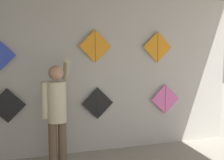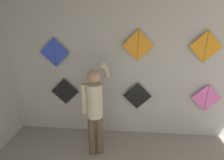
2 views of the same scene
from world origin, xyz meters
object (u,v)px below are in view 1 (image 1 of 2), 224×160
(kite_0, at_px, (7,106))
(kite_2, at_px, (165,99))
(kite_4, at_px, (95,46))
(kite_1, at_px, (98,103))
(shopkeeper, at_px, (57,109))
(kite_5, at_px, (158,47))

(kite_0, xyz_separation_m, kite_2, (2.79, 0.00, -0.04))
(kite_0, bearing_deg, kite_4, 0.00)
(kite_1, height_order, kite_2, kite_2)
(kite_1, relative_size, kite_2, 1.00)
(shopkeeper, distance_m, kite_1, 0.97)
(kite_4, bearing_deg, shopkeeper, -138.56)
(kite_5, bearing_deg, kite_2, 0.00)
(shopkeeper, distance_m, kite_5, 2.18)
(shopkeeper, bearing_deg, kite_2, 9.57)
(kite_2, height_order, kite_5, kite_5)
(shopkeeper, distance_m, kite_4, 1.32)
(kite_5, bearing_deg, kite_1, 180.00)
(kite_2, distance_m, kite_5, 1.00)
(shopkeeper, xyz_separation_m, kite_1, (0.74, 0.62, -0.07))
(kite_2, bearing_deg, kite_4, 180.00)
(kite_2, xyz_separation_m, kite_5, (-0.18, 0.00, 0.98))
(kite_2, height_order, kite_4, kite_4)
(kite_1, height_order, kite_4, kite_4)
(kite_0, height_order, kite_5, kite_5)
(kite_1, distance_m, kite_2, 1.32)
(shopkeeper, xyz_separation_m, kite_2, (2.06, 0.62, -0.07))
(kite_4, bearing_deg, kite_5, 0.00)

